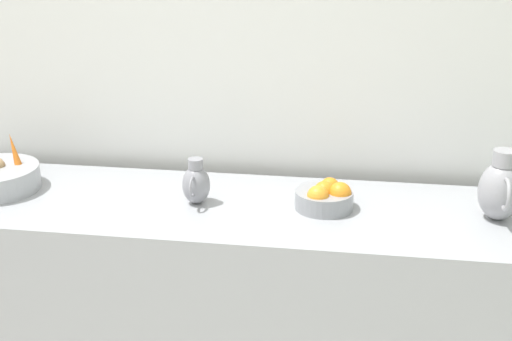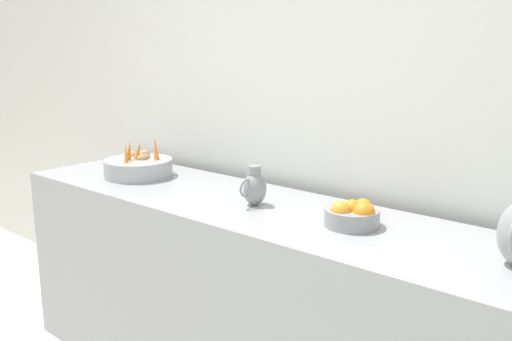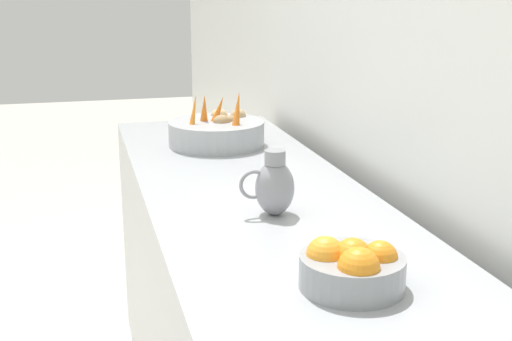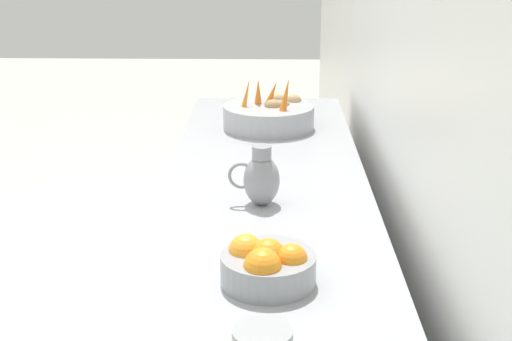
# 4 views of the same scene
# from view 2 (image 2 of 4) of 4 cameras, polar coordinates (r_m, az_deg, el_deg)

# --- Properties ---
(tile_wall_left) EXTENTS (0.10, 8.39, 3.00)m
(tile_wall_left) POSITION_cam_2_polar(r_m,az_deg,el_deg) (2.38, 18.22, 9.40)
(tile_wall_left) COLOR white
(tile_wall_left) RESTS_ON ground_plane
(prep_counter) EXTENTS (0.65, 2.86, 0.94)m
(prep_counter) POSITION_cam_2_polar(r_m,az_deg,el_deg) (2.53, 1.68, -14.17)
(prep_counter) COLOR #9EA0A5
(prep_counter) RESTS_ON ground_plane
(vegetable_colander) EXTENTS (0.36, 0.36, 0.21)m
(vegetable_colander) POSITION_cam_2_polar(r_m,az_deg,el_deg) (2.99, -11.96, 0.36)
(vegetable_colander) COLOR #9EA0A5
(vegetable_colander) RESTS_ON prep_counter
(orange_bowl) EXTENTS (0.21, 0.21, 0.11)m
(orange_bowl) POSITION_cam_2_polar(r_m,az_deg,el_deg) (2.15, 9.93, -4.50)
(orange_bowl) COLOR gray
(orange_bowl) RESTS_ON prep_counter
(metal_pitcher_short) EXTENTS (0.15, 0.10, 0.17)m
(metal_pitcher_short) POSITION_cam_2_polar(r_m,az_deg,el_deg) (2.39, -0.17, -1.75)
(metal_pitcher_short) COLOR gray
(metal_pitcher_short) RESTS_ON prep_counter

